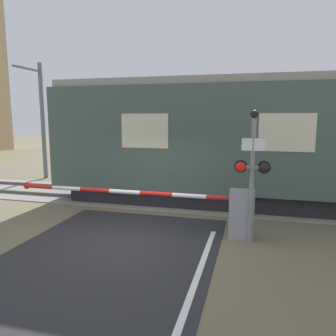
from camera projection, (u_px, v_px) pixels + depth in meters
name	position (u px, v px, depth m)	size (l,w,h in m)	color
ground_plane	(127.00, 239.00, 8.08)	(80.00, 80.00, 0.00)	#6B6047
track_bed	(169.00, 199.00, 11.96)	(36.00, 3.20, 0.13)	gray
train	(282.00, 142.00, 10.67)	(15.39, 2.90, 4.22)	black
crossing_barrier	(218.00, 209.00, 8.21)	(6.56, 0.44, 1.21)	gray
signal_post	(252.00, 169.00, 7.58)	(0.83, 0.26, 3.13)	gray
catenary_pole	(42.00, 119.00, 15.68)	(0.20, 1.90, 5.50)	slate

